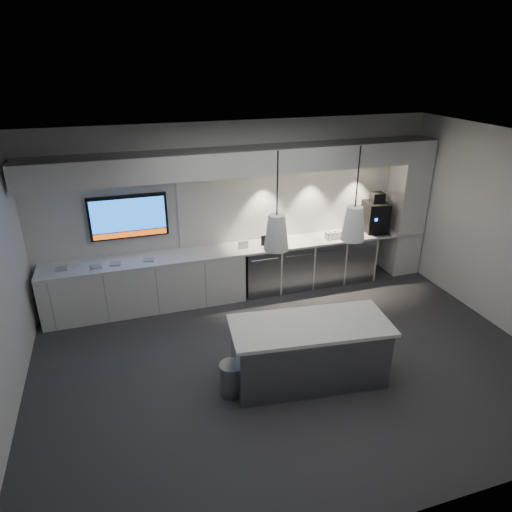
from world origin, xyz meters
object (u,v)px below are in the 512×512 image
object	(u,v)px
island	(309,352)
coffee_machine	(375,215)
wall_tv	(129,217)
bin	(232,379)

from	to	relation	value
island	coffee_machine	size ratio (longest dim) A/B	2.84
wall_tv	bin	bearing A→B (deg)	-71.03
wall_tv	island	world-z (taller)	wall_tv
wall_tv	bin	xyz separation A→B (m)	(0.96, -2.80, -1.34)
coffee_machine	wall_tv	bearing A→B (deg)	-175.32
wall_tv	island	distance (m)	3.65
island	bin	bearing A→B (deg)	-176.11
wall_tv	island	xyz separation A→B (m)	(1.99, -2.85, -1.13)
bin	coffee_machine	size ratio (longest dim) A/B	0.59
wall_tv	island	size ratio (longest dim) A/B	0.59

